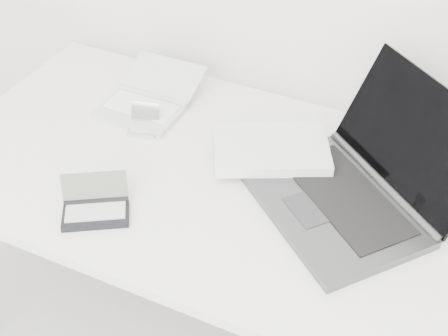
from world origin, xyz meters
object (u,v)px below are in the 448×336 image
at_px(desk, 241,194).
at_px(netbook_open_white, 147,101).
at_px(palmtop_charcoal, 96,208).
at_px(laptop_large, 331,174).

relative_size(desk, netbook_open_white, 5.48).
bearing_deg(palmtop_charcoal, laptop_large, 2.75).
relative_size(netbook_open_white, palmtop_charcoal, 1.54).
relative_size(laptop_large, palmtop_charcoal, 3.73).
bearing_deg(palmtop_charcoal, desk, 12.68).
bearing_deg(netbook_open_white, laptop_large, -10.99).
height_order(laptop_large, netbook_open_white, laptop_large).
bearing_deg(netbook_open_white, desk, -25.16).
xyz_separation_m(desk, netbook_open_white, (-0.38, 0.18, 0.06)).
distance_m(netbook_open_white, palmtop_charcoal, 0.45).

